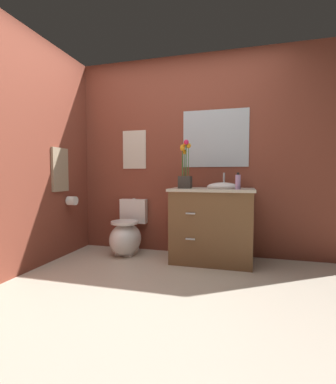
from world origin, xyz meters
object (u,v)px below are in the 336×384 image
(vanity_cabinet, at_px, (212,224))
(wall_poster, at_px, (134,150))
(wall_mirror, at_px, (215,138))
(toilet_paper_roll, at_px, (72,201))
(soap_bottle, at_px, (238,182))
(toilet, at_px, (127,235))
(hanging_towel, at_px, (60,170))
(flower_vase, at_px, (185,172))

(vanity_cabinet, bearing_deg, wall_poster, 164.67)
(wall_poster, relative_size, wall_mirror, 0.63)
(toilet_paper_roll, bearing_deg, soap_bottle, 0.20)
(toilet, bearing_deg, hanging_towel, -154.16)
(toilet, height_order, hanging_towel, hanging_towel)
(toilet_paper_roll, bearing_deg, toilet, 16.78)
(flower_vase, bearing_deg, toilet_paper_roll, -175.86)
(wall_poster, relative_size, toilet_paper_roll, 4.59)
(wall_mirror, height_order, hanging_towel, wall_mirror)
(wall_mirror, bearing_deg, toilet, -165.96)
(vanity_cabinet, relative_size, flower_vase, 1.87)
(toilet, distance_m, flower_vase, 1.11)
(flower_vase, relative_size, hanging_towel, 1.06)
(hanging_towel, bearing_deg, wall_poster, 40.80)
(vanity_cabinet, xyz_separation_m, soap_bottle, (0.28, -0.16, 0.49))
(toilet, xyz_separation_m, flower_vase, (0.77, -0.09, 0.79))
(flower_vase, distance_m, wall_mirror, 0.63)
(flower_vase, relative_size, wall_mirror, 0.69)
(wall_mirror, bearing_deg, vanity_cabinet, -89.46)
(soap_bottle, relative_size, hanging_towel, 0.34)
(wall_mirror, bearing_deg, toilet_paper_roll, -164.91)
(flower_vase, distance_m, soap_bottle, 0.61)
(vanity_cabinet, relative_size, hanging_towel, 1.98)
(toilet, xyz_separation_m, wall_poster, (0.00, 0.27, 1.10))
(vanity_cabinet, distance_m, wall_poster, 1.43)
(toilet, xyz_separation_m, hanging_towel, (-0.71, -0.34, 0.82))
(toilet, bearing_deg, wall_poster, 90.00)
(soap_bottle, bearing_deg, hanging_towel, -175.77)
(soap_bottle, bearing_deg, wall_mirror, 122.16)
(wall_poster, height_order, hanging_towel, wall_poster)
(hanging_towel, height_order, toilet_paper_roll, hanging_towel)
(toilet, height_order, flower_vase, flower_vase)
(toilet, distance_m, wall_mirror, 1.63)
(soap_bottle, xyz_separation_m, wall_poster, (-1.36, 0.46, 0.41))
(flower_vase, bearing_deg, soap_bottle, -9.23)
(vanity_cabinet, xyz_separation_m, toilet_paper_roll, (-1.72, -0.17, 0.24))
(flower_vase, xyz_separation_m, hanging_towel, (-1.47, -0.25, 0.03))
(toilet, bearing_deg, wall_mirror, 14.04)
(flower_vase, xyz_separation_m, toilet_paper_roll, (-1.42, -0.10, -0.35))
(flower_vase, xyz_separation_m, wall_mirror, (0.30, 0.36, 0.42))
(toilet_paper_roll, bearing_deg, wall_poster, 35.46)
(soap_bottle, bearing_deg, wall_poster, 161.39)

